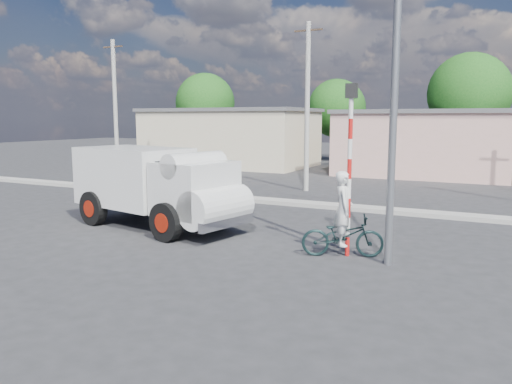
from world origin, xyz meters
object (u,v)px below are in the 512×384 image
at_px(bicycle, 343,236).
at_px(traffic_pole, 350,155).
at_px(truck, 158,184).
at_px(streetlight, 389,54).
at_px(cyclist, 343,220).

xyz_separation_m(bicycle, traffic_pole, (0.10, 0.12, 2.05)).
bearing_deg(traffic_pole, truck, 175.44).
xyz_separation_m(truck, bicycle, (6.33, -0.63, -0.87)).
relative_size(traffic_pole, streetlight, 0.48).
xyz_separation_m(bicycle, streetlight, (1.03, -0.18, 4.42)).
relative_size(truck, streetlight, 0.72).
bearing_deg(truck, cyclist, 6.09).
height_order(bicycle, streetlight, streetlight).
bearing_deg(streetlight, cyclist, 170.18).
distance_m(truck, streetlight, 8.21).
relative_size(bicycle, traffic_pole, 0.48).
relative_size(cyclist, streetlight, 0.21).
height_order(truck, cyclist, truck).
height_order(bicycle, traffic_pole, traffic_pole).
bearing_deg(traffic_pole, bicycle, -128.55).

